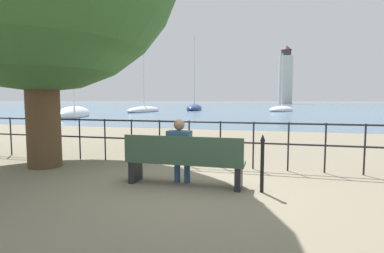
% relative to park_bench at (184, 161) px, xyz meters
% --- Properties ---
extents(ground_plane, '(1000.00, 1000.00, 0.00)m').
position_rel_park_bench_xyz_m(ground_plane, '(0.00, 0.07, -0.44)').
color(ground_plane, '#7A705B').
extents(harbor_water, '(600.00, 300.00, 0.01)m').
position_rel_park_bench_xyz_m(harbor_water, '(0.00, 160.38, -0.44)').
color(harbor_water, slate).
rests_on(harbor_water, ground_plane).
extents(park_bench, '(2.12, 0.45, 0.90)m').
position_rel_park_bench_xyz_m(park_bench, '(0.00, 0.00, 0.00)').
color(park_bench, '#334C38').
rests_on(park_bench, ground_plane).
extents(seated_person_left, '(0.42, 0.35, 1.18)m').
position_rel_park_bench_xyz_m(seated_person_left, '(-0.10, 0.08, 0.21)').
color(seated_person_left, navy).
rests_on(seated_person_left, ground_plane).
extents(promenade_railing, '(12.53, 0.04, 1.05)m').
position_rel_park_bench_xyz_m(promenade_railing, '(0.00, 1.68, 0.25)').
color(promenade_railing, black).
rests_on(promenade_railing, ground_plane).
extents(closed_umbrella, '(0.09, 0.09, 0.97)m').
position_rel_park_bench_xyz_m(closed_umbrella, '(1.35, -0.02, 0.09)').
color(closed_umbrella, black).
rests_on(closed_umbrella, ground_plane).
extents(sailboat_0, '(3.02, 7.95, 12.08)m').
position_rel_park_bench_xyz_m(sailboat_0, '(-10.43, 40.86, -0.11)').
color(sailboat_0, navy).
rests_on(sailboat_0, ground_plane).
extents(sailboat_1, '(2.57, 8.22, 8.77)m').
position_rel_park_bench_xyz_m(sailboat_1, '(-15.00, 31.84, -0.19)').
color(sailboat_1, silver).
rests_on(sailboat_1, ground_plane).
extents(sailboat_2, '(4.73, 6.34, 8.47)m').
position_rel_park_bench_xyz_m(sailboat_2, '(2.74, 39.41, -0.18)').
color(sailboat_2, white).
rests_on(sailboat_2, ground_plane).
extents(sailboat_3, '(4.18, 7.70, 8.86)m').
position_rel_park_bench_xyz_m(sailboat_3, '(-15.98, 18.59, -0.12)').
color(sailboat_3, white).
rests_on(sailboat_3, ground_plane).
extents(harbor_lighthouse, '(6.05, 6.05, 25.59)m').
position_rel_park_bench_xyz_m(harbor_lighthouse, '(6.83, 133.83, 11.46)').
color(harbor_lighthouse, beige).
rests_on(harbor_lighthouse, ground_plane).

